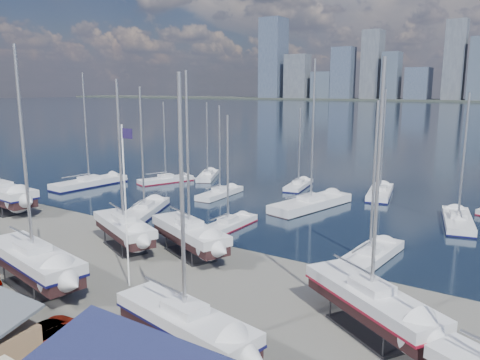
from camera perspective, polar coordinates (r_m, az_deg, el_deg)
The scene contains 20 objects.
ground at distance 38.51m, azimuth -12.60°, elevation -11.39°, with size 1400.00×1400.00×0.00m, color #605E59.
sailboat_cradle_0 at distance 63.16m, azimuth -27.19°, elevation -1.41°, with size 12.29×4.27×19.24m.
sailboat_cradle_2 at distance 44.47m, azimuth -14.00°, elevation -5.59°, with size 9.69×6.00×15.38m.
sailboat_cradle_3 at distance 38.10m, azimuth -23.88°, elevation -8.89°, with size 11.29×4.92×17.53m.
sailboat_cradle_4 at distance 41.68m, azimuth -6.19°, elevation -6.39°, with size 10.13×6.29×16.04m.
sailboat_cradle_5 at distance 26.75m, azimuth -6.71°, elevation -16.86°, with size 9.79×4.29×15.36m.
sailboat_cradle_6 at distance 29.92m, azimuth 15.66°, elevation -13.96°, with size 10.03×7.74×16.26m.
sailboat_moored_0 at distance 74.37m, azimuth -17.89°, elevation -0.51°, with size 4.21×12.02×17.65m.
sailboat_moored_1 at distance 74.53m, azimuth -9.03°, elevation -0.08°, with size 5.49×9.11×13.18m.
sailboat_moored_2 at distance 77.20m, azimuth -3.96°, elevation 0.43°, with size 6.15×8.75×13.01m.
sailboat_moored_3 at distance 56.20m, azimuth -11.55°, elevation -3.83°, with size 6.91×10.63×15.48m.
sailboat_moored_4 at distance 64.24m, azimuth -2.46°, elevation -1.73°, with size 2.79×8.69×12.96m.
sailboat_moored_5 at distance 70.18m, azimuth 7.15°, elevation -0.72°, with size 3.76×8.57×12.40m.
sailboat_moored_6 at distance 49.60m, azimuth -1.47°, elevation -5.61°, with size 2.42×8.37×12.47m.
sailboat_moored_7 at distance 58.53m, azimuth 8.62°, elevation -3.11°, with size 6.16×12.94×18.84m.
sailboat_moored_8 at distance 67.19m, azimuth 16.69°, elevation -1.64°, with size 4.86×10.50×15.15m.
sailboat_moored_9 at distance 42.05m, azimuth 15.52°, elevation -9.11°, with size 3.40×9.63×14.27m.
sailboat_moored_10 at distance 56.10m, azimuth 25.01°, elevation -4.69°, with size 4.94×10.29×14.83m.
car_c at distance 30.06m, azimuth -23.48°, elevation -17.37°, with size 2.25×4.87×1.35m, color gray.
flagpole at distance 34.74m, azimuth -13.75°, elevation -1.87°, with size 1.07×0.12×12.07m.
Camera 1 is at (26.04, -34.37, 14.53)m, focal length 35.00 mm.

